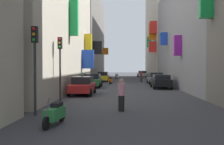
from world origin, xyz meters
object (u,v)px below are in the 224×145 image
(parked_car_grey, at_px, (155,78))
(traffic_light_far_corner, at_px, (60,58))
(pedestrian_crossing, at_px, (121,95))
(parked_car_black, at_px, (161,81))
(scooter_orange, at_px, (111,80))
(scooter_green, at_px, (55,113))
(parked_car_yellow, at_px, (103,76))
(parked_car_green, at_px, (92,80))
(parked_car_silver, at_px, (142,74))
(scooter_white, at_px, (117,76))
(parked_car_red, at_px, (83,85))
(traffic_light_near_corner, at_px, (35,55))
(pedestrian_near_left, at_px, (141,76))

(parked_car_grey, xyz_separation_m, traffic_light_far_corner, (-8.33, -17.29, 2.07))
(pedestrian_crossing, bearing_deg, traffic_light_far_corner, 140.25)
(parked_car_black, xyz_separation_m, scooter_orange, (-5.65, 6.49, -0.30))
(parked_car_grey, bearing_deg, scooter_green, -106.16)
(parked_car_black, xyz_separation_m, parked_car_grey, (0.25, 6.58, 0.02))
(parked_car_yellow, height_order, parked_car_grey, parked_car_grey)
(parked_car_green, relative_size, scooter_orange, 2.28)
(parked_car_yellow, height_order, pedestrian_crossing, pedestrian_crossing)
(parked_car_grey, relative_size, scooter_orange, 2.46)
(parked_car_yellow, xyz_separation_m, scooter_green, (0.41, -29.21, -0.32))
(parked_car_green, xyz_separation_m, pedestrian_crossing, (3.30, -15.04, 0.05))
(parked_car_silver, bearing_deg, parked_car_grey, -89.94)
(parked_car_green, bearing_deg, parked_car_yellow, 88.36)
(parked_car_black, distance_m, parked_car_silver, 29.65)
(parked_car_grey, bearing_deg, parked_car_green, -143.86)
(parked_car_yellow, height_order, parked_car_silver, parked_car_yellow)
(scooter_white, bearing_deg, scooter_green, -92.20)
(parked_car_red, relative_size, scooter_green, 2.12)
(traffic_light_near_corner, bearing_deg, parked_car_silver, 79.56)
(parked_car_yellow, relative_size, traffic_light_far_corner, 0.98)
(pedestrian_crossing, height_order, pedestrian_near_left, pedestrian_near_left)
(parked_car_black, bearing_deg, scooter_orange, 131.03)
(parked_car_black, relative_size, traffic_light_near_corner, 0.98)
(parked_car_green, xyz_separation_m, pedestrian_near_left, (6.14, 10.74, 0.07))
(parked_car_silver, bearing_deg, parked_car_green, -104.86)
(parked_car_yellow, xyz_separation_m, pedestrian_crossing, (2.98, -25.97, 0.05))
(parked_car_black, distance_m, parked_car_green, 7.45)
(parked_car_black, height_order, scooter_green, parked_car_black)
(scooter_orange, distance_m, traffic_light_far_corner, 17.54)
(parked_car_silver, height_order, pedestrian_crossing, pedestrian_crossing)
(parked_car_black, relative_size, traffic_light_far_corner, 0.97)
(parked_car_red, relative_size, scooter_white, 2.41)
(parked_car_red, bearing_deg, parked_car_grey, 59.64)
(parked_car_red, height_order, traffic_light_far_corner, traffic_light_far_corner)
(scooter_green, xyz_separation_m, scooter_white, (1.47, 38.23, -0.00))
(parked_car_silver, distance_m, traffic_light_far_corner, 41.26)
(parked_car_silver, bearing_deg, pedestrian_crossing, -95.63)
(parked_car_yellow, bearing_deg, pedestrian_crossing, -83.45)
(scooter_green, xyz_separation_m, traffic_light_far_corner, (-1.42, 6.56, 2.40))
(traffic_light_near_corner, bearing_deg, pedestrian_crossing, 19.24)
(parked_car_silver, relative_size, pedestrian_crossing, 2.50)
(parked_car_black, distance_m, pedestrian_near_left, 11.81)
(parked_car_yellow, distance_m, scooter_green, 29.22)
(parked_car_yellow, height_order, parked_car_red, parked_car_yellow)
(scooter_green, distance_m, pedestrian_near_left, 29.52)
(parked_car_red, distance_m, parked_car_green, 7.33)
(pedestrian_crossing, height_order, traffic_light_near_corner, traffic_light_near_corner)
(parked_car_grey, relative_size, pedestrian_near_left, 2.55)
(parked_car_yellow, distance_m, traffic_light_near_corner, 27.46)
(scooter_green, xyz_separation_m, pedestrian_crossing, (2.58, 3.24, 0.37))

